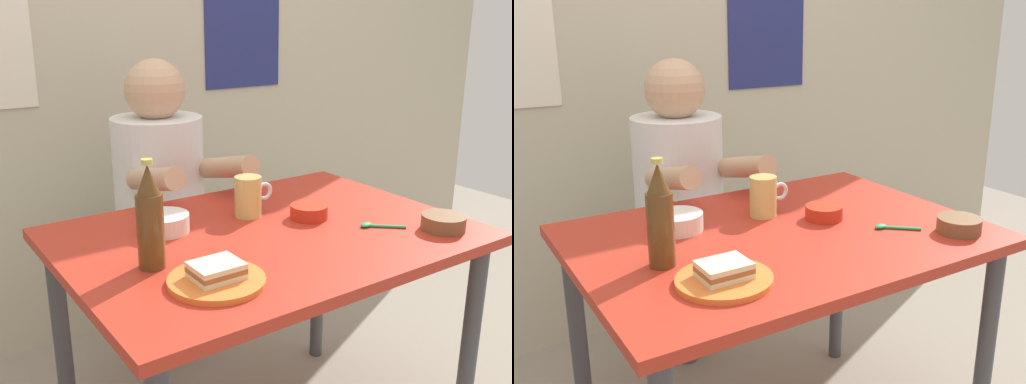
# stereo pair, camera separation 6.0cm
# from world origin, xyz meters

# --- Properties ---
(wall_back) EXTENTS (4.40, 0.09, 2.60)m
(wall_back) POSITION_xyz_m (0.00, 1.05, 1.30)
(wall_back) COLOR #BCB299
(wall_back) RESTS_ON ground
(dining_table) EXTENTS (1.10, 0.80, 0.74)m
(dining_table) POSITION_xyz_m (0.00, 0.00, 0.65)
(dining_table) COLOR #B72D1E
(dining_table) RESTS_ON ground
(stool) EXTENTS (0.34, 0.34, 0.45)m
(stool) POSITION_xyz_m (-0.02, 0.63, 0.35)
(stool) COLOR #4C4C51
(stool) RESTS_ON ground
(person_seated) EXTENTS (0.33, 0.56, 0.72)m
(person_seated) POSITION_xyz_m (-0.02, 0.62, 0.77)
(person_seated) COLOR white
(person_seated) RESTS_ON stool
(plate_orange) EXTENTS (0.22, 0.22, 0.01)m
(plate_orange) POSITION_xyz_m (-0.28, -0.20, 0.75)
(plate_orange) COLOR orange
(plate_orange) RESTS_ON dining_table
(sandwich) EXTENTS (0.11, 0.09, 0.04)m
(sandwich) POSITION_xyz_m (-0.28, -0.20, 0.77)
(sandwich) COLOR beige
(sandwich) RESTS_ON plate_orange
(beer_mug) EXTENTS (0.13, 0.08, 0.12)m
(beer_mug) POSITION_xyz_m (0.03, 0.13, 0.80)
(beer_mug) COLOR #D1BC66
(beer_mug) RESTS_ON dining_table
(beer_bottle) EXTENTS (0.06, 0.06, 0.26)m
(beer_bottle) POSITION_xyz_m (-0.36, -0.04, 0.86)
(beer_bottle) COLOR #593819
(beer_bottle) RESTS_ON dining_table
(condiment_bowl_brown) EXTENTS (0.12, 0.12, 0.04)m
(condiment_bowl_brown) POSITION_xyz_m (0.41, -0.27, 0.76)
(condiment_bowl_brown) COLOR brown
(condiment_bowl_brown) RESTS_ON dining_table
(sauce_bowl_chili) EXTENTS (0.11, 0.11, 0.04)m
(sauce_bowl_chili) POSITION_xyz_m (0.17, 0.02, 0.76)
(sauce_bowl_chili) COLOR red
(sauce_bowl_chili) RESTS_ON dining_table
(rice_bowl_white) EXTENTS (0.14, 0.14, 0.05)m
(rice_bowl_white) POSITION_xyz_m (-0.23, 0.16, 0.77)
(rice_bowl_white) COLOR silver
(rice_bowl_white) RESTS_ON dining_table
(spoon) EXTENTS (0.10, 0.09, 0.01)m
(spoon) POSITION_xyz_m (0.27, -0.15, 0.75)
(spoon) COLOR #26A559
(spoon) RESTS_ON dining_table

